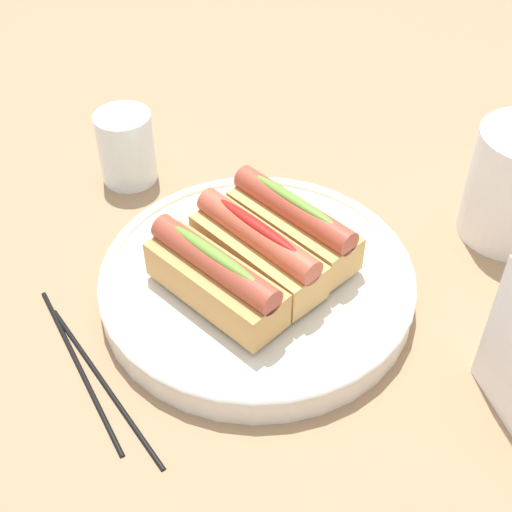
{
  "coord_description": "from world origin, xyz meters",
  "views": [
    {
      "loc": [
        0.42,
        -0.28,
        0.53
      ],
      "look_at": [
        -0.01,
        -0.0,
        0.06
      ],
      "focal_mm": 49.64,
      "sensor_mm": 36.0,
      "label": 1
    }
  ],
  "objects_px": {
    "serving_bowl": "(256,282)",
    "hotdog_front": "(216,279)",
    "chopstick_far": "(79,366)",
    "hotdog_back": "(256,250)",
    "hotdog_side": "(293,224)",
    "water_glass": "(127,149)",
    "chopstick_near": "(103,382)"
  },
  "relations": [
    {
      "from": "hotdog_back",
      "to": "hotdog_side",
      "type": "xyz_separation_m",
      "value": [
        -0.01,
        0.05,
        0.0
      ]
    },
    {
      "from": "hotdog_back",
      "to": "chopstick_far",
      "type": "bearing_deg",
      "value": -92.98
    },
    {
      "from": "hotdog_front",
      "to": "serving_bowl",
      "type": "bearing_deg",
      "value": 104.07
    },
    {
      "from": "serving_bowl",
      "to": "water_glass",
      "type": "bearing_deg",
      "value": -174.82
    },
    {
      "from": "chopstick_far",
      "to": "hotdog_side",
      "type": "bearing_deg",
      "value": 93.63
    },
    {
      "from": "hotdog_side",
      "to": "water_glass",
      "type": "height_order",
      "value": "hotdog_side"
    },
    {
      "from": "chopstick_near",
      "to": "hotdog_front",
      "type": "bearing_deg",
      "value": 89.73
    },
    {
      "from": "chopstick_near",
      "to": "hotdog_side",
      "type": "bearing_deg",
      "value": 94.86
    },
    {
      "from": "hotdog_front",
      "to": "hotdog_back",
      "type": "xyz_separation_m",
      "value": [
        -0.01,
        0.05,
        0.0
      ]
    },
    {
      "from": "serving_bowl",
      "to": "hotdog_back",
      "type": "relative_size",
      "value": 2.06
    },
    {
      "from": "serving_bowl",
      "to": "hotdog_front",
      "type": "distance_m",
      "value": 0.07
    },
    {
      "from": "hotdog_back",
      "to": "water_glass",
      "type": "xyz_separation_m",
      "value": [
        -0.26,
        -0.02,
        -0.02
      ]
    },
    {
      "from": "water_glass",
      "to": "chopstick_far",
      "type": "distance_m",
      "value": 0.3
    },
    {
      "from": "hotdog_side",
      "to": "chopstick_near",
      "type": "distance_m",
      "value": 0.24
    },
    {
      "from": "serving_bowl",
      "to": "hotdog_front",
      "type": "xyz_separation_m",
      "value": [
        0.01,
        -0.05,
        0.04
      ]
    },
    {
      "from": "serving_bowl",
      "to": "hotdog_side",
      "type": "distance_m",
      "value": 0.07
    },
    {
      "from": "hotdog_front",
      "to": "chopstick_far",
      "type": "distance_m",
      "value": 0.15
    },
    {
      "from": "hotdog_back",
      "to": "chopstick_far",
      "type": "distance_m",
      "value": 0.2
    },
    {
      "from": "hotdog_back",
      "to": "hotdog_side",
      "type": "relative_size",
      "value": 1.0
    },
    {
      "from": "hotdog_side",
      "to": "chopstick_near",
      "type": "height_order",
      "value": "hotdog_side"
    },
    {
      "from": "hotdog_front",
      "to": "hotdog_side",
      "type": "height_order",
      "value": "same"
    },
    {
      "from": "hotdog_front",
      "to": "hotdog_back",
      "type": "bearing_deg",
      "value": 104.07
    },
    {
      "from": "chopstick_near",
      "to": "chopstick_far",
      "type": "height_order",
      "value": "same"
    },
    {
      "from": "serving_bowl",
      "to": "chopstick_near",
      "type": "bearing_deg",
      "value": -83.67
    },
    {
      "from": "chopstick_far",
      "to": "hotdog_back",
      "type": "bearing_deg",
      "value": 89.86
    },
    {
      "from": "water_glass",
      "to": "chopstick_near",
      "type": "distance_m",
      "value": 0.32
    },
    {
      "from": "water_glass",
      "to": "chopstick_near",
      "type": "relative_size",
      "value": 0.41
    },
    {
      "from": "serving_bowl",
      "to": "hotdog_front",
      "type": "bearing_deg",
      "value": -75.93
    },
    {
      "from": "hotdog_front",
      "to": "chopstick_near",
      "type": "relative_size",
      "value": 0.72
    },
    {
      "from": "hotdog_back",
      "to": "chopstick_near",
      "type": "xyz_separation_m",
      "value": [
        0.02,
        -0.18,
        -0.06
      ]
    },
    {
      "from": "water_glass",
      "to": "chopstick_far",
      "type": "xyz_separation_m",
      "value": [
        0.25,
        -0.17,
        -0.04
      ]
    },
    {
      "from": "serving_bowl",
      "to": "chopstick_far",
      "type": "distance_m",
      "value": 0.19
    }
  ]
}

